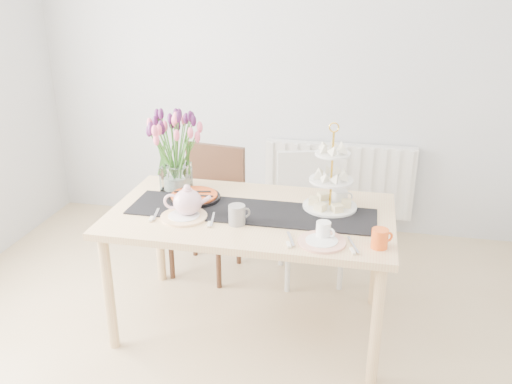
% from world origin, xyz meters
% --- Properties ---
extents(room_shell, '(4.50, 4.50, 4.50)m').
position_xyz_m(room_shell, '(0.00, 0.00, 1.30)').
color(room_shell, tan).
rests_on(room_shell, ground).
extents(radiator, '(1.20, 0.08, 0.60)m').
position_xyz_m(radiator, '(0.50, 2.19, 0.45)').
color(radiator, white).
rests_on(radiator, room_shell).
extents(dining_table, '(1.60, 0.90, 0.75)m').
position_xyz_m(dining_table, '(0.09, 0.75, 0.67)').
color(dining_table, tan).
rests_on(dining_table, ground).
extents(chair_brown, '(0.50, 0.50, 0.89)m').
position_xyz_m(chair_brown, '(-0.36, 1.39, 0.52)').
color(chair_brown, '#341F12').
rests_on(chair_brown, ground).
extents(chair_white, '(0.53, 0.53, 0.87)m').
position_xyz_m(chair_white, '(0.35, 1.46, 0.51)').
color(chair_white, silver).
rests_on(chair_white, ground).
extents(table_runner, '(1.40, 0.35, 0.01)m').
position_xyz_m(table_runner, '(0.09, 0.75, 0.75)').
color(table_runner, black).
rests_on(table_runner, dining_table).
extents(tulip_vase, '(0.59, 0.59, 0.50)m').
position_xyz_m(tulip_vase, '(-0.44, 1.00, 1.07)').
color(tulip_vase, silver).
rests_on(tulip_vase, dining_table).
extents(cake_stand, '(0.31, 0.31, 0.46)m').
position_xyz_m(cake_stand, '(0.52, 0.89, 0.88)').
color(cake_stand, gold).
rests_on(cake_stand, dining_table).
extents(teapot, '(0.28, 0.24, 0.17)m').
position_xyz_m(teapot, '(-0.25, 0.63, 0.83)').
color(teapot, white).
rests_on(teapot, dining_table).
extents(cream_jug, '(0.12, 0.12, 0.09)m').
position_xyz_m(cream_jug, '(0.57, 0.95, 0.80)').
color(cream_jug, silver).
rests_on(cream_jug, dining_table).
extents(tart_tin, '(0.31, 0.31, 0.04)m').
position_xyz_m(tart_tin, '(-0.28, 0.85, 0.77)').
color(tart_tin, black).
rests_on(tart_tin, dining_table).
extents(mug_grey, '(0.13, 0.13, 0.11)m').
position_xyz_m(mug_grey, '(0.05, 0.58, 0.80)').
color(mug_grey, gray).
rests_on(mug_grey, dining_table).
extents(mug_white, '(0.10, 0.10, 0.09)m').
position_xyz_m(mug_white, '(0.52, 0.51, 0.79)').
color(mug_white, white).
rests_on(mug_white, dining_table).
extents(mug_orange, '(0.11, 0.11, 0.10)m').
position_xyz_m(mug_orange, '(0.80, 0.46, 0.80)').
color(mug_orange, '#FB5C1B').
rests_on(mug_orange, dining_table).
extents(plate_left, '(0.30, 0.30, 0.01)m').
position_xyz_m(plate_left, '(-0.26, 0.60, 0.76)').
color(plate_left, white).
rests_on(plate_left, dining_table).
extents(plate_right, '(0.31, 0.31, 0.01)m').
position_xyz_m(plate_right, '(0.52, 0.45, 0.76)').
color(plate_right, white).
rests_on(plate_right, dining_table).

